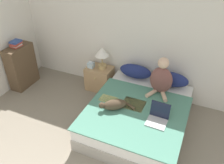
# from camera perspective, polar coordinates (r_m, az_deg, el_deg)

# --- Properties ---
(wall_back) EXTENTS (5.90, 0.05, 2.55)m
(wall_back) POSITION_cam_1_polar(r_m,az_deg,el_deg) (4.50, 6.45, 11.66)
(wall_back) COLOR silver
(wall_back) RESTS_ON ground_plane
(bed) EXTENTS (1.59, 1.91, 0.45)m
(bed) POSITION_cam_1_polar(r_m,az_deg,el_deg) (4.12, 6.31, -8.08)
(bed) COLOR #9E998E
(bed) RESTS_ON ground_plane
(pillow_near) EXTENTS (0.63, 0.25, 0.27)m
(pillow_near) POSITION_cam_1_polar(r_m,az_deg,el_deg) (4.61, 5.65, 2.58)
(pillow_near) COLOR navy
(pillow_near) RESTS_ON bed
(pillow_far) EXTENTS (0.63, 0.25, 0.27)m
(pillow_far) POSITION_cam_1_polar(r_m,az_deg,el_deg) (4.48, 14.06, 0.67)
(pillow_far) COLOR navy
(pillow_far) RESTS_ON bed
(person_sitting) EXTENTS (0.39, 0.38, 0.68)m
(person_sitting) POSITION_cam_1_polar(r_m,az_deg,el_deg) (4.18, 11.75, 0.79)
(person_sitting) COLOR brown
(person_sitting) RESTS_ON bed
(cat_tabby) EXTENTS (0.53, 0.40, 0.18)m
(cat_tabby) POSITION_cam_1_polar(r_m,az_deg,el_deg) (3.83, 0.46, -5.48)
(cat_tabby) COLOR #473828
(cat_tabby) RESTS_ON bed
(laptop_open) EXTENTS (0.31, 0.32, 0.27)m
(laptop_open) POSITION_cam_1_polar(r_m,az_deg,el_deg) (3.70, 10.95, -8.49)
(laptop_open) COLOR #B7B7BC
(laptop_open) RESTS_ON bed
(nightstand) EXTENTS (0.53, 0.41, 0.50)m
(nightstand) POSITION_cam_1_polar(r_m,az_deg,el_deg) (4.99, -3.04, 0.94)
(nightstand) COLOR tan
(nightstand) RESTS_ON ground_plane
(table_lamp) EXTENTS (0.28, 0.28, 0.46)m
(table_lamp) POSITION_cam_1_polar(r_m,az_deg,el_deg) (4.69, -2.42, 6.78)
(table_lamp) COLOR tan
(table_lamp) RESTS_ON nightstand
(tissue_box) EXTENTS (0.12, 0.12, 0.14)m
(tissue_box) POSITION_cam_1_polar(r_m,az_deg,el_deg) (4.86, -5.07, 4.14)
(tissue_box) COLOR silver
(tissue_box) RESTS_ON nightstand
(bookshelf) EXTENTS (0.29, 0.62, 0.91)m
(bookshelf) POSITION_cam_1_polar(r_m,az_deg,el_deg) (5.35, -20.93, 3.54)
(bookshelf) COLOR brown
(bookshelf) RESTS_ON ground_plane
(book_stack_top) EXTENTS (0.18, 0.25, 0.12)m
(book_stack_top) POSITION_cam_1_polar(r_m,az_deg,el_deg) (5.13, -22.10, 8.52)
(book_stack_top) COLOR #B24238
(book_stack_top) RESTS_ON bookshelf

